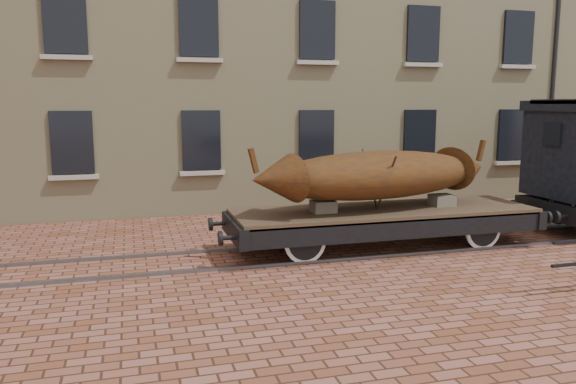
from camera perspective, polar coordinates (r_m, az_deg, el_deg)
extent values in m
plane|color=brown|center=(12.60, 5.75, -5.97)|extent=(90.00, 90.00, 0.00)
cube|color=#CABD89|center=(22.91, 3.74, 18.39)|extent=(40.00, 10.00, 14.00)
cube|color=black|center=(16.37, -21.08, 4.74)|extent=(1.10, 0.12, 1.70)
cube|color=#A59E93|center=(16.40, -20.91, 1.41)|extent=(1.30, 0.18, 0.12)
cube|color=black|center=(16.43, -8.79, 5.24)|extent=(1.10, 0.12, 1.70)
cube|color=#A59E93|center=(16.45, -8.69, 1.92)|extent=(1.30, 0.18, 0.12)
cube|color=black|center=(17.21, 2.90, 5.50)|extent=(1.10, 0.12, 1.70)
cube|color=#A59E93|center=(17.23, 2.94, 2.33)|extent=(1.30, 0.18, 0.12)
cube|color=black|center=(18.62, 13.21, 5.53)|extent=(1.10, 0.12, 1.70)
cube|color=#A59E93|center=(18.65, 13.19, 2.61)|extent=(1.30, 0.18, 0.12)
cube|color=black|center=(20.55, 21.82, 5.43)|extent=(1.10, 0.12, 1.70)
cube|color=#A59E93|center=(20.57, 21.77, 2.78)|extent=(1.30, 0.18, 0.12)
cube|color=black|center=(16.48, -21.73, 15.89)|extent=(1.10, 0.12, 1.70)
cube|color=#A59E93|center=(16.32, -21.55, 12.61)|extent=(1.30, 0.18, 0.12)
cube|color=black|center=(16.54, -9.07, 16.37)|extent=(1.10, 0.12, 1.70)
cube|color=#A59E93|center=(16.38, -8.96, 13.10)|extent=(1.30, 0.18, 0.12)
cube|color=black|center=(17.31, 2.99, 16.13)|extent=(1.10, 0.12, 1.70)
cube|color=#A59E93|center=(17.16, 3.03, 13.00)|extent=(1.30, 0.18, 0.12)
cube|color=black|center=(18.72, 13.57, 15.35)|extent=(1.10, 0.12, 1.70)
cube|color=#A59E93|center=(18.58, 13.55, 12.46)|extent=(1.30, 0.18, 0.12)
cube|color=black|center=(20.64, 22.35, 14.32)|extent=(1.10, 0.12, 1.70)
cube|color=#A59E93|center=(20.51, 22.29, 11.70)|extent=(1.30, 0.18, 0.12)
cube|color=#59595E|center=(11.95, 7.03, -6.67)|extent=(30.00, 0.08, 0.06)
cube|color=#59595E|center=(13.24, 4.61, -5.08)|extent=(30.00, 0.08, 0.06)
cube|color=#4C3D28|center=(12.78, 9.75, -1.92)|extent=(6.81, 2.00, 0.11)
cube|color=black|center=(12.01, 11.62, -3.73)|extent=(6.81, 0.15, 0.41)
cube|color=black|center=(13.64, 8.05, -2.12)|extent=(6.81, 0.15, 0.41)
cube|color=black|center=(11.78, -5.43, -3.83)|extent=(0.20, 2.09, 0.41)
cylinder|color=black|center=(11.09, -6.09, -4.65)|extent=(0.32, 0.09, 0.09)
cylinder|color=black|center=(11.06, -6.88, -4.69)|extent=(0.07, 0.29, 0.29)
cylinder|color=black|center=(12.40, -7.16, -3.21)|extent=(0.32, 0.09, 0.09)
cylinder|color=black|center=(12.38, -7.87, -3.25)|extent=(0.07, 0.29, 0.29)
cube|color=black|center=(14.59, 21.88, -1.96)|extent=(0.20, 2.09, 0.41)
cylinder|color=black|center=(14.23, 24.36, -2.37)|extent=(0.32, 0.09, 0.09)
cylinder|color=black|center=(14.33, 24.83, -2.33)|extent=(0.07, 0.29, 0.29)
cylinder|color=black|center=(15.28, 21.09, -1.45)|extent=(0.32, 0.09, 0.09)
cylinder|color=black|center=(15.37, 21.55, -1.41)|extent=(0.07, 0.29, 0.29)
cylinder|color=black|center=(12.13, 0.72, -4.39)|extent=(0.09, 1.72, 0.09)
cylinder|color=silver|center=(11.46, 1.75, -5.19)|extent=(0.87, 0.06, 0.87)
cylinder|color=black|center=(11.46, 1.75, -5.19)|extent=(0.71, 0.09, 0.71)
cube|color=black|center=(11.30, 1.92, -4.24)|extent=(0.82, 0.07, 0.09)
cylinder|color=silver|center=(12.80, -0.19, -3.67)|extent=(0.87, 0.06, 0.87)
cylinder|color=black|center=(12.80, -0.19, -3.67)|extent=(0.71, 0.09, 0.71)
cube|color=black|center=(12.86, -0.32, -2.62)|extent=(0.82, 0.07, 0.09)
cylinder|color=black|center=(13.87, 17.52, -3.10)|extent=(0.09, 1.72, 0.09)
cylinder|color=silver|center=(13.29, 19.21, -3.70)|extent=(0.87, 0.06, 0.87)
cylinder|color=black|center=(13.29, 19.21, -3.70)|extent=(0.71, 0.09, 0.71)
cube|color=black|center=(13.16, 19.53, -2.87)|extent=(0.82, 0.07, 0.09)
cylinder|color=silver|center=(14.47, 15.96, -2.55)|extent=(0.87, 0.06, 0.87)
cylinder|color=black|center=(14.47, 15.96, -2.55)|extent=(0.71, 0.09, 0.71)
cube|color=black|center=(14.52, 15.77, -1.63)|extent=(0.82, 0.07, 0.09)
cube|color=black|center=(12.85, 9.70, -3.47)|extent=(3.63, 0.05, 0.05)
cube|color=#6F6553|center=(12.19, 3.59, -1.45)|extent=(0.50, 0.45, 0.25)
cube|color=#6F6553|center=(13.43, 15.37, -0.79)|extent=(0.50, 0.45, 0.25)
ellipsoid|color=#562C0C|center=(12.57, 9.11, 1.72)|extent=(5.52, 2.44, 1.07)
cone|color=#562C0C|center=(11.37, -1.56, 1.31)|extent=(1.06, 1.14, 1.01)
cube|color=#562C0C|center=(11.17, -3.53, 3.20)|extent=(0.23, 0.14, 0.51)
cone|color=#562C0C|center=(14.12, 17.70, 2.38)|extent=(1.06, 1.14, 1.01)
cube|color=#562C0C|center=(14.36, 19.01, 4.00)|extent=(0.23, 0.14, 0.51)
cylinder|color=#402920|center=(12.20, 9.95, 0.86)|extent=(0.05, 0.91, 1.30)
cylinder|color=#402920|center=(12.98, 8.30, 1.38)|extent=(0.05, 0.91, 1.30)
cube|color=black|center=(15.22, 24.87, -1.67)|extent=(0.20, 2.22, 0.42)
cylinder|color=black|center=(14.40, 25.52, -2.28)|extent=(0.07, 0.30, 0.30)
cylinder|color=black|center=(15.52, 21.93, -1.29)|extent=(0.07, 0.30, 0.30)
cylinder|color=silver|center=(16.45, 25.90, -1.72)|extent=(0.89, 0.06, 0.89)
cylinder|color=black|center=(16.45, 25.90, -1.72)|extent=(0.73, 0.09, 0.73)
cube|color=black|center=(15.00, 25.28, 5.29)|extent=(0.07, 0.56, 0.56)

